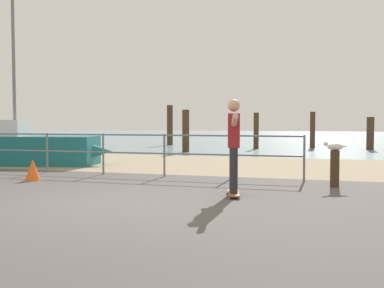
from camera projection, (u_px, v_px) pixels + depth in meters
The scene contains 15 objects.
ground_plane at pixel (65, 218), 6.06m from camera, with size 24.00×10.00×0.04m, color #514C49.
beach_strip at pixel (208, 165), 13.73m from camera, with size 24.00×6.00×0.04m, color tan.
sea_surface at pixel (282, 137), 40.55m from camera, with size 72.00×50.00×0.04m, color #75939E.
railing_fence at pixel (103, 147), 10.95m from camera, with size 9.84×0.05×1.05m.
sailboat at pixel (30, 148), 13.48m from camera, with size 5.07×2.27×5.28m.
skateboard at pixel (233, 193), 7.77m from camera, with size 0.37×0.82×0.08m.
skateboarder at pixel (234, 140), 7.72m from camera, with size 0.41×1.43×1.65m.
bollard_short at pixel (335, 169), 8.81m from camera, with size 0.18×0.18×0.76m, color #422D1E.
seagull at pixel (334, 146), 8.79m from camera, with size 0.48×0.24×0.18m.
groyne_post_0 at pixel (170, 125), 25.30m from camera, with size 0.34×0.34×2.32m, color #422D1E.
groyne_post_1 at pixel (186, 131), 19.30m from camera, with size 0.31×0.31×1.89m, color #422D1E.
groyne_post_2 at pixel (256, 131), 21.58m from camera, with size 0.26×0.26×1.81m, color #422D1E.
groyne_post_3 at pixel (313, 130), 22.17m from camera, with size 0.26×0.26×1.86m, color #422D1E.
groyne_post_4 at pixel (370, 134), 20.79m from camera, with size 0.34×0.34×1.58m, color #422D1E.
traffic_cone at pixel (33, 170), 9.82m from camera, with size 0.36×0.36×0.50m, color #E55919.
Camera 1 is at (3.39, -6.26, 1.33)m, focal length 40.86 mm.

